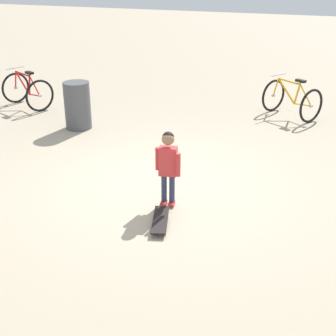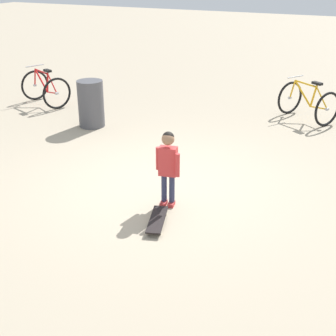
{
  "view_description": "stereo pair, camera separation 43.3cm",
  "coord_description": "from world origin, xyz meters",
  "px_view_note": "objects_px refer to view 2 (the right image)",
  "views": [
    {
      "loc": [
        -6.02,
        -2.42,
        3.12
      ],
      "look_at": [
        -0.56,
        -0.36,
        0.55
      ],
      "focal_mm": 50.88,
      "sensor_mm": 36.0,
      "label": 1
    },
    {
      "loc": [
        -5.85,
        -2.82,
        3.12
      ],
      "look_at": [
        -0.56,
        -0.36,
        0.55
      ],
      "focal_mm": 50.88,
      "sensor_mm": 36.0,
      "label": 2
    }
  ],
  "objects_px": {
    "bicycle_mid": "(45,88)",
    "skateboard": "(157,220)",
    "trash_bin": "(91,104)",
    "child_person": "(168,161)",
    "bicycle_near": "(308,102)"
  },
  "relations": [
    {
      "from": "child_person",
      "to": "bicycle_near",
      "type": "distance_m",
      "value": 4.81
    },
    {
      "from": "bicycle_near",
      "to": "skateboard",
      "type": "bearing_deg",
      "value": 169.74
    },
    {
      "from": "bicycle_mid",
      "to": "trash_bin",
      "type": "distance_m",
      "value": 2.05
    },
    {
      "from": "skateboard",
      "to": "trash_bin",
      "type": "relative_size",
      "value": 0.78
    },
    {
      "from": "bicycle_near",
      "to": "bicycle_mid",
      "type": "relative_size",
      "value": 1.02
    },
    {
      "from": "child_person",
      "to": "skateboard",
      "type": "xyz_separation_m",
      "value": [
        -0.54,
        -0.1,
        -0.6
      ]
    },
    {
      "from": "skateboard",
      "to": "bicycle_near",
      "type": "bearing_deg",
      "value": -10.26
    },
    {
      "from": "bicycle_mid",
      "to": "trash_bin",
      "type": "bearing_deg",
      "value": -115.86
    },
    {
      "from": "bicycle_near",
      "to": "bicycle_mid",
      "type": "distance_m",
      "value": 5.88
    },
    {
      "from": "bicycle_mid",
      "to": "skateboard",
      "type": "bearing_deg",
      "value": -128.91
    },
    {
      "from": "skateboard",
      "to": "bicycle_mid",
      "type": "height_order",
      "value": "bicycle_mid"
    },
    {
      "from": "child_person",
      "to": "trash_bin",
      "type": "height_order",
      "value": "child_person"
    },
    {
      "from": "skateboard",
      "to": "trash_bin",
      "type": "bearing_deg",
      "value": 44.71
    },
    {
      "from": "trash_bin",
      "to": "bicycle_mid",
      "type": "bearing_deg",
      "value": 64.14
    },
    {
      "from": "child_person",
      "to": "bicycle_near",
      "type": "height_order",
      "value": "child_person"
    }
  ]
}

